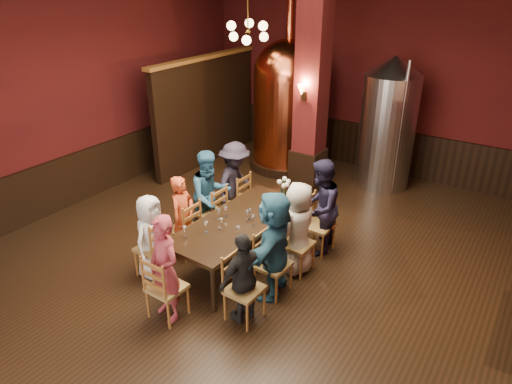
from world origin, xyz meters
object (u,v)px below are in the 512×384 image
Objects in this scene: steel_vessel at (388,124)px; rose_vase at (283,185)px; dining_table at (239,223)px; person_0 at (151,236)px; person_2 at (210,196)px; copper_kettle at (288,103)px; person_1 at (183,217)px.

steel_vessel is 3.18m from rose_vase.
person_0 is (-0.88, -0.98, -0.04)m from dining_table.
person_0 is 0.83× the size of person_2.
person_2 reaches higher than rose_vase.
person_1 is at bearing -82.44° from copper_kettle.
person_1 is 0.87× the size of person_2.
dining_table is 6.44× the size of rose_vase.
dining_table is at bearing -100.50° from rose_vase.
person_2 is at bearing -147.95° from rose_vase.
steel_vessel is at bearing 80.25° from dining_table.
person_2 is 4.13m from steel_vessel.
person_1 is at bearing -7.95° from person_0.
person_2 reaches higher than person_0.
steel_vessel reaches higher than person_1.
copper_kettle reaches higher than person_1.
steel_vessel is at bearing -24.89° from person_0.
steel_vessel is (1.70, 5.06, 0.70)m from person_0.
steel_vessel reaches higher than rose_vase.
steel_vessel is at bearing -28.53° from person_1.
person_0 is at bearing -158.59° from person_2.
rose_vase is (-0.64, -3.09, -0.36)m from steel_vessel.
person_1 is (-0.86, -0.31, -0.01)m from dining_table.
person_0 is at bearing -83.69° from copper_kettle.
rose_vase is at bearing -60.91° from copper_kettle.
person_0 is 0.96× the size of person_1.
person_0 is 0.67m from person_1.
person_0 is at bearing -130.36° from dining_table.
copper_kettle is at bearing 111.67° from dining_table.
person_0 is 1.34m from person_2.
dining_table is 0.91m from person_1.
person_0 reaches higher than rose_vase.
person_2 is 3.63m from copper_kettle.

